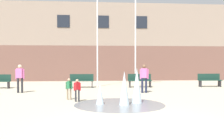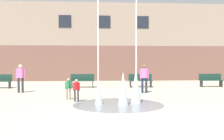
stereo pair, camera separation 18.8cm
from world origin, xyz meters
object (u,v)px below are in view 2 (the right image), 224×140
at_px(adult_near_bench, 144,76).
at_px(child_in_fountain, 76,88).
at_px(child_running, 68,87).
at_px(flagpole_right, 137,31).
at_px(park_bench_center, 141,80).
at_px(park_bench_under_left_flagpole, 82,80).
at_px(park_bench_under_right_flagpole, 211,80).
at_px(teen_by_trashcan, 20,76).
at_px(flagpole_left, 99,26).

bearing_deg(adult_near_bench, child_in_fountain, -113.28).
bearing_deg(child_running, flagpole_right, 163.77).
bearing_deg(adult_near_bench, park_bench_center, 110.99).
xyz_separation_m(child_running, flagpole_right, (4.20, 6.07, 3.33)).
relative_size(park_bench_under_left_flagpole, park_bench_center, 1.00).
relative_size(park_bench_under_right_flagpole, child_in_fountain, 1.62).
relative_size(child_running, adult_near_bench, 0.62).
distance_m(park_bench_under_left_flagpole, child_in_fountain, 6.21).
bearing_deg(park_bench_center, child_running, -128.69).
xyz_separation_m(park_bench_under_right_flagpole, flagpole_right, (-5.09, 0.66, 3.43)).
xyz_separation_m(park_bench_under_left_flagpole, park_bench_under_right_flagpole, (8.87, -0.17, 0.00)).
xyz_separation_m(teen_by_trashcan, flagpole_right, (7.14, 3.18, 2.98)).
xyz_separation_m(park_bench_center, child_in_fountain, (-3.96, -6.09, 0.10)).
height_order(teen_by_trashcan, adult_near_bench, same).
bearing_deg(flagpole_right, adult_near_bench, -93.04).
bearing_deg(park_bench_center, teen_by_trashcan, -160.62).
height_order(park_bench_center, child_in_fountain, child_in_fountain).
xyz_separation_m(adult_near_bench, flagpole_right, (0.20, 3.77, 2.98)).
height_order(park_bench_under_left_flagpole, flagpole_right, flagpole_right).
relative_size(flagpole_left, flagpole_right, 1.08).
xyz_separation_m(park_bench_under_left_flagpole, teen_by_trashcan, (-3.36, -2.69, 0.45)).
bearing_deg(park_bench_under_right_flagpole, teen_by_trashcan, -168.36).
height_order(teen_by_trashcan, flagpole_right, flagpole_right).
relative_size(park_bench_center, child_running, 1.62).
bearing_deg(park_bench_center, flagpole_right, 105.30).
bearing_deg(park_bench_under_left_flagpole, flagpole_left, 24.06).
height_order(flagpole_left, flagpole_right, flagpole_left).
distance_m(park_bench_under_right_flagpole, adult_near_bench, 6.15).
distance_m(park_bench_under_left_flagpole, teen_by_trashcan, 4.33).
xyz_separation_m(park_bench_under_right_flagpole, flagpole_left, (-7.76, 0.66, 3.75)).
bearing_deg(park_bench_under_right_flagpole, flagpole_right, 172.57).
distance_m(adult_near_bench, flagpole_right, 4.81).
bearing_deg(park_bench_center, child_in_fountain, -123.07).
xyz_separation_m(child_in_fountain, flagpole_right, (3.80, 6.70, 3.33)).
distance_m(teen_by_trashcan, flagpole_left, 6.39).
xyz_separation_m(teen_by_trashcan, child_in_fountain, (3.34, -3.52, -0.35)).
bearing_deg(park_bench_center, park_bench_under_left_flagpole, 178.31).
bearing_deg(flagpole_right, child_running, -124.72).
distance_m(teen_by_trashcan, child_in_fountain, 4.87).
bearing_deg(child_in_fountain, flagpole_left, -140.31).
bearing_deg(child_in_fountain, park_bench_under_left_flagpole, -130.96).
relative_size(park_bench_center, child_in_fountain, 1.62).
relative_size(child_running, flagpole_left, 0.12).
distance_m(park_bench_under_right_flagpole, flagpole_left, 8.64).
bearing_deg(flagpole_left, teen_by_trashcan, -144.54).
distance_m(park_bench_under_left_flagpole, adult_near_bench, 4.88).
xyz_separation_m(park_bench_under_left_flagpole, park_bench_center, (3.95, -0.12, 0.00)).
bearing_deg(child_running, teen_by_trashcan, -115.97).
relative_size(park_bench_center, park_bench_under_right_flagpole, 1.00).
bearing_deg(park_bench_under_left_flagpole, adult_near_bench, -42.49).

